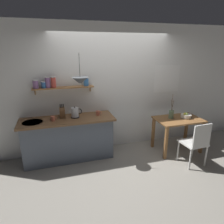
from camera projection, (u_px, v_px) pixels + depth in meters
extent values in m
plane|color=gray|center=(120.00, 158.00, 4.19)|extent=(14.00, 14.00, 0.00)
cube|color=white|center=(120.00, 88.00, 4.43)|extent=(6.80, 0.10, 2.70)
cube|color=white|center=(167.00, 79.00, 4.63)|extent=(0.64, 0.01, 0.62)
cube|color=silver|center=(167.00, 79.00, 4.63)|extent=(0.58, 0.01, 0.56)
cube|color=slate|center=(69.00, 139.00, 4.08)|extent=(1.74, 0.52, 0.84)
cube|color=brown|center=(67.00, 120.00, 3.93)|extent=(1.83, 0.63, 0.04)
cylinder|color=#B7BABF|center=(32.00, 122.00, 3.73)|extent=(0.38, 0.38, 0.01)
cube|color=#9E6B3D|center=(64.00, 88.00, 3.91)|extent=(1.18, 0.18, 0.02)
cube|color=#99754C|center=(35.00, 91.00, 3.86)|extent=(0.02, 0.06, 0.12)
cube|color=#99754C|center=(90.00, 88.00, 4.15)|extent=(0.02, 0.06, 0.12)
cylinder|color=#7F5689|center=(36.00, 84.00, 3.75)|extent=(0.10, 0.10, 0.15)
cylinder|color=silver|center=(35.00, 80.00, 3.72)|extent=(0.11, 0.11, 0.01)
cylinder|color=#3366A3|center=(44.00, 85.00, 3.79)|extent=(0.09, 0.09, 0.11)
cylinder|color=silver|center=(43.00, 82.00, 3.77)|extent=(0.10, 0.10, 0.01)
cylinder|color=#7F5689|center=(48.00, 83.00, 3.80)|extent=(0.09, 0.09, 0.20)
cylinder|color=silver|center=(47.00, 77.00, 3.77)|extent=(0.10, 0.10, 0.01)
cylinder|color=#BC4238|center=(53.00, 82.00, 3.83)|extent=(0.09, 0.09, 0.20)
cylinder|color=silver|center=(53.00, 77.00, 3.80)|extent=(0.10, 0.10, 0.01)
cylinder|color=#3366A3|center=(86.00, 82.00, 4.01)|extent=(0.10, 0.10, 0.16)
cylinder|color=silver|center=(86.00, 78.00, 3.98)|extent=(0.11, 0.11, 0.01)
cube|color=brown|center=(179.00, 119.00, 4.33)|extent=(0.98, 0.65, 0.03)
cube|color=brown|center=(166.00, 143.00, 4.07)|extent=(0.06, 0.06, 0.71)
cube|color=brown|center=(202.00, 138.00, 4.31)|extent=(0.06, 0.06, 0.71)
cube|color=brown|center=(153.00, 133.00, 4.57)|extent=(0.06, 0.06, 0.71)
cube|color=brown|center=(186.00, 128.00, 4.81)|extent=(0.06, 0.06, 0.71)
cube|color=silver|center=(193.00, 143.00, 3.89)|extent=(0.46, 0.44, 0.03)
cube|color=silver|center=(202.00, 136.00, 3.64)|extent=(0.38, 0.05, 0.44)
cylinder|color=silver|center=(193.00, 148.00, 4.18)|extent=(0.03, 0.03, 0.43)
cylinder|color=silver|center=(178.00, 151.00, 4.06)|extent=(0.03, 0.03, 0.43)
cylinder|color=silver|center=(206.00, 156.00, 3.86)|extent=(0.03, 0.03, 0.43)
cylinder|color=silver|center=(190.00, 160.00, 3.74)|extent=(0.03, 0.03, 0.43)
cylinder|color=silver|center=(186.00, 118.00, 4.38)|extent=(0.10, 0.10, 0.01)
cylinder|color=silver|center=(186.00, 116.00, 4.36)|extent=(0.22, 0.22, 0.07)
ellipsoid|color=yellow|center=(185.00, 114.00, 4.34)|extent=(0.14, 0.10, 0.04)
sphere|color=#8EA84C|center=(187.00, 114.00, 4.31)|extent=(0.06, 0.06, 0.06)
cylinder|color=#567056|center=(171.00, 114.00, 4.32)|extent=(0.10, 0.10, 0.18)
cylinder|color=brown|center=(172.00, 105.00, 4.26)|extent=(0.05, 0.01, 0.24)
cylinder|color=brown|center=(172.00, 103.00, 4.25)|extent=(0.02, 0.03, 0.35)
cylinder|color=brown|center=(173.00, 105.00, 4.26)|extent=(0.06, 0.02, 0.23)
cylinder|color=black|center=(75.00, 117.00, 3.99)|extent=(0.17, 0.17, 0.02)
cylinder|color=silver|center=(75.00, 112.00, 3.96)|extent=(0.14, 0.14, 0.18)
sphere|color=black|center=(75.00, 107.00, 3.92)|extent=(0.02, 0.02, 0.02)
cone|color=silver|center=(70.00, 111.00, 3.92)|extent=(0.04, 0.04, 0.04)
torus|color=black|center=(79.00, 111.00, 3.98)|extent=(0.12, 0.02, 0.12)
cube|color=brown|center=(62.00, 113.00, 3.94)|extent=(0.10, 0.17, 0.22)
cylinder|color=black|center=(60.00, 106.00, 3.86)|extent=(0.02, 0.03, 0.08)
cylinder|color=black|center=(62.00, 106.00, 3.86)|extent=(0.02, 0.03, 0.08)
cylinder|color=black|center=(63.00, 106.00, 3.87)|extent=(0.02, 0.03, 0.08)
cylinder|color=#C6664C|center=(53.00, 118.00, 3.79)|extent=(0.08, 0.08, 0.09)
torus|color=#C6664C|center=(55.00, 118.00, 3.80)|extent=(0.06, 0.01, 0.06)
cylinder|color=#C6664C|center=(98.00, 113.00, 4.10)|extent=(0.08, 0.08, 0.10)
torus|color=#C6664C|center=(100.00, 113.00, 4.11)|extent=(0.07, 0.01, 0.07)
cylinder|color=black|center=(79.00, 65.00, 3.55)|extent=(0.01, 0.01, 0.43)
cone|color=#4C5156|center=(80.00, 81.00, 3.63)|extent=(0.29, 0.29, 0.13)
sphere|color=white|center=(80.00, 83.00, 3.64)|extent=(0.04, 0.04, 0.04)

